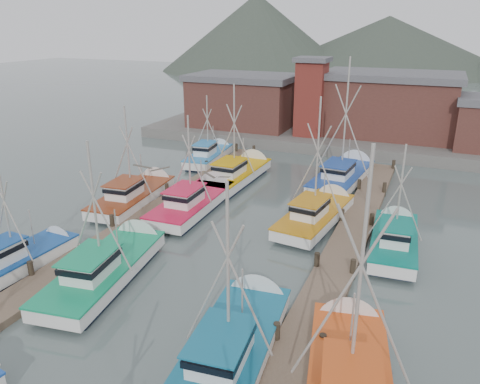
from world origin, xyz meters
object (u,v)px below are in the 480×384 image
at_px(boat_4, 109,266).
at_px(boat_8, 196,201).
at_px(boat_12, 238,173).
at_px(lookout_tower, 311,96).

relative_size(boat_4, boat_8, 1.04).
distance_m(boat_4, boat_12, 18.17).
bearing_deg(lookout_tower, boat_4, -94.12).
bearing_deg(boat_12, boat_4, -88.43).
distance_m(lookout_tower, boat_8, 23.00).
xyz_separation_m(boat_8, boat_12, (0.25, 7.51, 0.00)).
distance_m(boat_8, boat_12, 7.51).
height_order(lookout_tower, boat_8, lookout_tower).
bearing_deg(boat_12, lookout_tower, 81.95).
height_order(lookout_tower, boat_12, lookout_tower).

